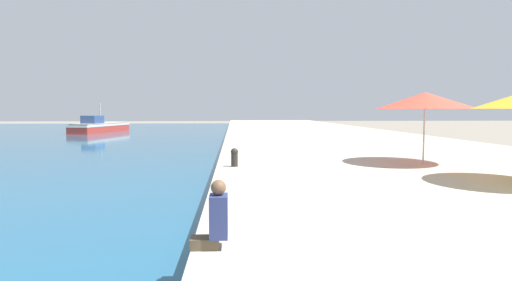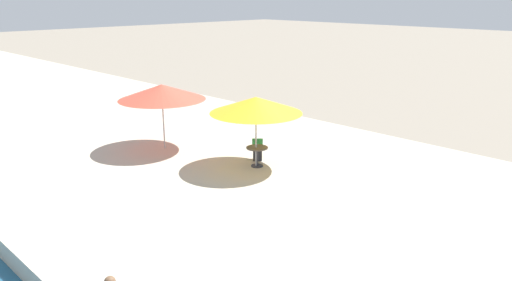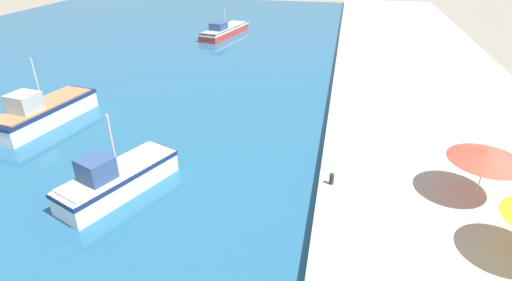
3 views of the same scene
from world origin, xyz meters
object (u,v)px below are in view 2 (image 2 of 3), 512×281
object	(u,v)px
cafe_umbrella_white	(162,92)
cafe_table	(257,153)
cafe_chair_left	(258,152)
cafe_umbrella_pink	(256,105)

from	to	relation	value
cafe_umbrella_white	cafe_table	xyz separation A→B (m)	(1.09, -4.33, -1.82)
cafe_chair_left	cafe_umbrella_pink	bearing A→B (deg)	-92.97
cafe_umbrella_pink	cafe_chair_left	bearing A→B (deg)	40.48
cafe_table	cafe_chair_left	bearing A→B (deg)	43.45
cafe_umbrella_white	cafe_table	world-z (taller)	cafe_umbrella_white
cafe_umbrella_pink	cafe_table	distance (m)	1.79
cafe_umbrella_pink	cafe_table	size ratio (longest dim) A/B	4.18
cafe_umbrella_white	cafe_table	distance (m)	4.82
cafe_umbrella_pink	cafe_table	xyz separation A→B (m)	(0.04, -0.02, -1.79)
cafe_umbrella_white	cafe_chair_left	distance (m)	4.62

